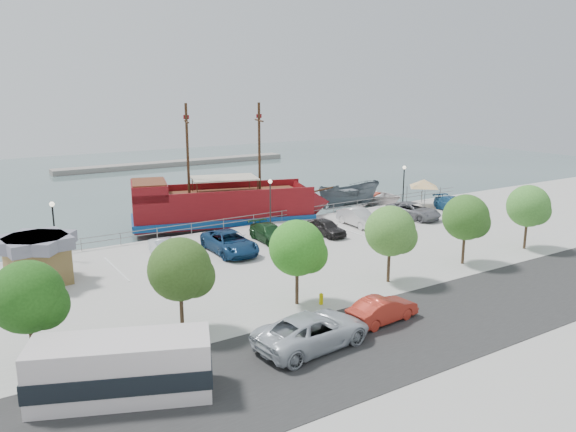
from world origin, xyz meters
TOP-DOWN VIEW (x-y plane):
  - ground at (0.00, 0.00)m, footprint 160.00×160.00m
  - land_slab at (0.00, -21.00)m, footprint 100.00×58.00m
  - street at (0.00, -16.00)m, footprint 100.00×8.00m
  - sidewalk at (0.00, -10.00)m, footprint 100.00×4.00m
  - seawall_railing at (0.00, 7.80)m, footprint 50.00×0.06m
  - far_shore at (10.00, 55.00)m, footprint 40.00×3.00m
  - pirate_ship at (-0.75, 11.41)m, footprint 19.86×10.32m
  - patrol_boat at (12.91, 11.54)m, footprint 7.66×4.05m
  - speedboat at (16.75, 12.81)m, footprint 8.39×9.33m
  - dock_west at (-14.50, 9.20)m, footprint 7.20×3.12m
  - dock_mid at (7.09, 9.20)m, footprint 6.75×3.01m
  - dock_east at (16.03, 9.20)m, footprint 7.47×2.86m
  - shed at (-19.94, 1.84)m, footprint 4.21×4.21m
  - canopy_tent at (18.06, 5.64)m, footprint 4.11×4.11m
  - street_van at (-10.30, -14.90)m, footprint 6.26×3.35m
  - street_sedan at (-5.48, -14.48)m, footprint 4.33×1.86m
  - shuttle_bus at (-19.36, -14.50)m, footprint 7.58×5.08m
  - fire_hydrant at (-6.86, -10.80)m, footprint 0.25×0.25m
  - lamp_post_left at (-18.00, 6.50)m, footprint 0.36×0.36m
  - lamp_post_mid at (0.00, 6.50)m, footprint 0.36×0.36m
  - lamp_post_right at (16.00, 6.50)m, footprint 0.36×0.36m
  - tree_a at (-21.85, -10.07)m, footprint 3.30×3.20m
  - tree_b at (-14.85, -10.07)m, footprint 3.30×3.20m
  - tree_c at (-7.85, -10.07)m, footprint 3.30×3.20m
  - tree_d at (-0.85, -10.07)m, footprint 3.30×3.20m
  - tree_e at (6.15, -10.07)m, footprint 3.30×3.20m
  - tree_f at (13.15, -10.07)m, footprint 3.30×3.20m
  - parked_car_b at (-11.24, 2.78)m, footprint 1.70×4.11m
  - parked_car_c at (-6.65, 1.29)m, footprint 2.81×5.91m
  - parked_car_d at (-2.50, 2.38)m, footprint 2.16×4.87m
  - parked_car_e at (2.48, 1.48)m, footprint 1.76×4.10m
  - parked_car_f at (6.84, 2.54)m, footprint 1.88×4.83m
  - parked_car_g at (13.09, 2.06)m, footprint 3.35×5.73m
  - parked_car_h at (18.63, 2.05)m, footprint 2.99×5.24m

SIDE VIEW (x-z plane):
  - ground at x=0.00m, z-range -1.00..-1.00m
  - dock_mid at x=7.09m, z-range -1.00..-0.63m
  - dock_west at x=-14.50m, z-range -1.00..-0.60m
  - dock_east at x=16.03m, z-range -1.00..-0.58m
  - land_slab at x=0.00m, z-range -1.20..0.00m
  - far_shore at x=10.00m, z-range -1.00..-0.20m
  - speedboat at x=16.75m, z-range -1.00..0.59m
  - street at x=0.00m, z-range -0.01..0.03m
  - sidewalk at x=0.00m, z-range -0.01..0.04m
  - fire_hydrant at x=-6.86m, z-range 0.03..0.75m
  - patrol_boat at x=12.91m, z-range -1.00..1.82m
  - seawall_railing at x=0.00m, z-range 0.03..1.03m
  - parked_car_b at x=-11.24m, z-range 0.00..1.32m
  - parked_car_e at x=2.48m, z-range 0.00..1.38m
  - street_sedan at x=-5.48m, z-range 0.00..1.39m
  - parked_car_d at x=-2.50m, z-range 0.00..1.39m
  - parked_car_h at x=18.63m, z-range 0.00..1.43m
  - parked_car_g at x=13.09m, z-range 0.00..1.50m
  - parked_car_f at x=6.84m, z-range 0.00..1.57m
  - parked_car_c at x=-6.65m, z-range 0.00..1.63m
  - street_van at x=-10.30m, z-range 0.00..1.67m
  - pirate_ship at x=-0.75m, z-range -5.09..7.21m
  - shuttle_bus at x=-19.36m, z-range -0.04..2.48m
  - shed at x=-19.94m, z-range 0.10..3.19m
  - canopy_tent at x=18.06m, z-range 1.19..4.42m
  - lamp_post_left at x=-18.00m, z-range 0.80..5.08m
  - lamp_post_mid at x=0.00m, z-range 0.80..5.08m
  - lamp_post_right at x=16.00m, z-range 0.80..5.08m
  - tree_a at x=-21.85m, z-range 0.80..5.80m
  - tree_b at x=-14.85m, z-range 0.80..5.80m
  - tree_c at x=-7.85m, z-range 0.80..5.80m
  - tree_d at x=-0.85m, z-range 0.80..5.80m
  - tree_e at x=6.15m, z-range 0.80..5.80m
  - tree_f at x=13.15m, z-range 0.80..5.80m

